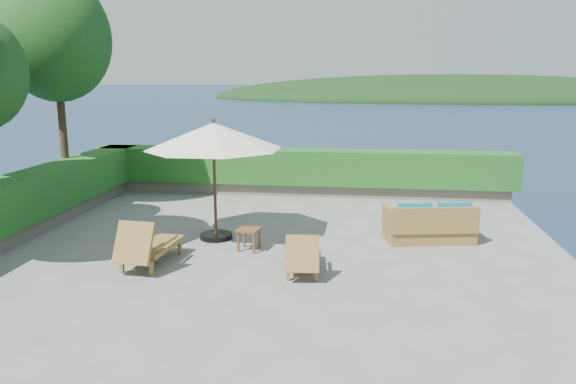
# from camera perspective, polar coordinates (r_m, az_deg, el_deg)

# --- Properties ---
(ground) EXTENTS (12.00, 12.00, 0.00)m
(ground) POSITION_cam_1_polar(r_m,az_deg,el_deg) (11.38, -2.04, -6.21)
(ground) COLOR gray
(ground) RESTS_ON ground
(foundation) EXTENTS (12.00, 12.00, 3.00)m
(foundation) POSITION_cam_1_polar(r_m,az_deg,el_deg) (11.95, -1.99, -13.29)
(foundation) COLOR #4D463D
(foundation) RESTS_ON ocean
(offshore_island) EXTENTS (126.00, 57.60, 12.60)m
(offshore_island) POSITION_cam_1_polar(r_m,az_deg,el_deg) (152.57, 16.53, 9.05)
(offshore_island) COLOR black
(offshore_island) RESTS_ON ocean
(planter_wall_far) EXTENTS (12.00, 0.60, 0.36)m
(planter_wall_far) POSITION_cam_1_polar(r_m,az_deg,el_deg) (16.70, 1.16, 0.33)
(planter_wall_far) COLOR #6F6859
(planter_wall_far) RESTS_ON ground
(planter_wall_left) EXTENTS (0.60, 12.00, 0.36)m
(planter_wall_left) POSITION_cam_1_polar(r_m,az_deg,el_deg) (13.42, -26.41, -3.86)
(planter_wall_left) COLOR #6F6859
(planter_wall_left) RESTS_ON ground
(hedge_far) EXTENTS (12.40, 0.90, 1.00)m
(hedge_far) POSITION_cam_1_polar(r_m,az_deg,el_deg) (16.58, 1.17, 2.60)
(hedge_far) COLOR #164D17
(hedge_far) RESTS_ON planter_wall_far
(hedge_left) EXTENTS (0.90, 12.40, 1.00)m
(hedge_left) POSITION_cam_1_polar(r_m,az_deg,el_deg) (13.27, -26.67, -1.07)
(hedge_left) COLOR #164D17
(hedge_left) RESTS_ON planter_wall_left
(tree_far) EXTENTS (2.80, 2.80, 6.03)m
(tree_far) POSITION_cam_1_polar(r_m,az_deg,el_deg) (15.93, -22.56, 14.17)
(tree_far) COLOR #3E2917
(tree_far) RESTS_ON ground
(patio_umbrella) EXTENTS (3.85, 3.85, 2.64)m
(patio_umbrella) POSITION_cam_1_polar(r_m,az_deg,el_deg) (11.99, -7.58, 5.54)
(patio_umbrella) COLOR black
(patio_umbrella) RESTS_ON ground
(lounge_left) EXTENTS (0.85, 1.73, 0.97)m
(lounge_left) POSITION_cam_1_polar(r_m,az_deg,el_deg) (10.85, -14.05, -5.26)
(lounge_left) COLOR olive
(lounge_left) RESTS_ON ground
(lounge_right) EXTENTS (0.72, 1.46, 0.81)m
(lounge_right) POSITION_cam_1_polar(r_m,az_deg,el_deg) (10.18, 1.48, -6.42)
(lounge_right) COLOR olive
(lounge_right) RESTS_ON ground
(side_table) EXTENTS (0.49, 0.49, 0.46)m
(side_table) POSITION_cam_1_polar(r_m,az_deg,el_deg) (11.47, -4.01, -4.11)
(side_table) COLOR brown
(side_table) RESTS_ON ground
(wicker_loveseat) EXTENTS (2.00, 1.29, 0.91)m
(wicker_loveseat) POSITION_cam_1_polar(r_m,az_deg,el_deg) (12.44, 14.20, -3.29)
(wicker_loveseat) COLOR olive
(wicker_loveseat) RESTS_ON ground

